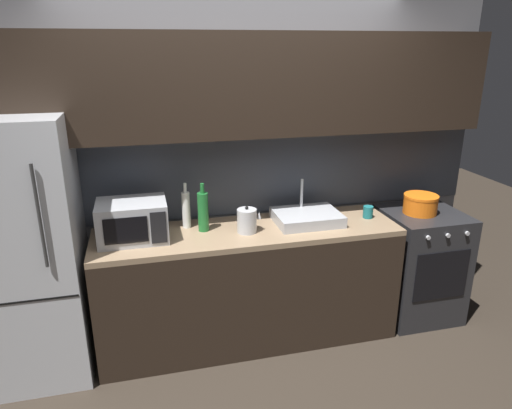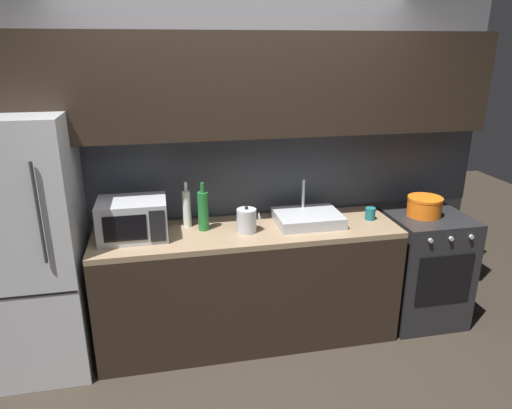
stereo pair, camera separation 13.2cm
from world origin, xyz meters
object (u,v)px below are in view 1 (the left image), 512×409
refrigerator (26,252)px  cooking_pot (420,204)px  wine_bottle_white (186,209)px  mug_teal (368,212)px  kettle (247,221)px  microwave (132,221)px  oven_range (418,264)px  wine_bottle_green (203,211)px

refrigerator → cooking_pot: refrigerator is taller
wine_bottle_white → mug_teal: (1.37, -0.14, -0.09)m
kettle → wine_bottle_white: (-0.40, 0.20, 0.05)m
wine_bottle_white → cooking_pot: bearing=-4.8°
cooking_pot → microwave: bearing=179.5°
cooking_pot → oven_range: bearing=-1.6°
kettle → wine_bottle_green: wine_bottle_green is taller
microwave → mug_teal: 1.75m
wine_bottle_green → wine_bottle_white: bearing=139.8°
microwave → refrigerator: bearing=-178.4°
wine_bottle_white → cooking_pot: 1.82m
microwave → oven_range: bearing=-0.5°
refrigerator → wine_bottle_white: refrigerator is taller
refrigerator → kettle: refrigerator is taller
microwave → kettle: (0.78, -0.06, -0.05)m
kettle → wine_bottle_white: size_ratio=0.58×
microwave → cooking_pot: microwave is taller
oven_range → kettle: size_ratio=4.63×
microwave → mug_teal: size_ratio=4.98×
wine_bottle_white → refrigerator: bearing=-171.8°
oven_range → cooking_pot: cooking_pot is taller
microwave → wine_bottle_green: 0.49m
refrigerator → mug_teal: (2.43, 0.01, 0.06)m
cooking_pot → mug_teal: bearing=179.1°
refrigerator → mug_teal: 2.43m
refrigerator → oven_range: 2.95m
refrigerator → microwave: refrigerator is taller
kettle → cooking_pot: size_ratio=0.73×
wine_bottle_white → mug_teal: bearing=-6.0°
oven_range → microwave: microwave is taller
mug_teal → cooking_pot: cooking_pot is taller
kettle → wine_bottle_white: wine_bottle_white is taller
microwave → mug_teal: bearing=-0.4°
microwave → wine_bottle_green: bearing=4.8°
refrigerator → wine_bottle_green: 1.18m
kettle → cooking_pot: bearing=1.8°
mug_teal → kettle: bearing=-176.9°
mug_teal → wine_bottle_white: bearing=174.0°
refrigerator → wine_bottle_green: (1.17, 0.06, 0.16)m
oven_range → cooking_pot: 0.53m
wine_bottle_white → mug_teal: wine_bottle_white is taller
oven_range → wine_bottle_white: 1.96m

